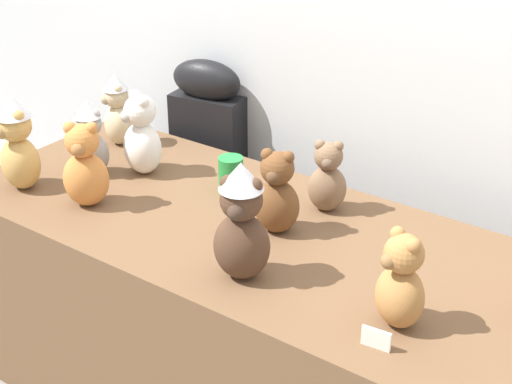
{
  "coord_description": "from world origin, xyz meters",
  "views": [
    {
      "loc": [
        1.12,
        -1.3,
        1.82
      ],
      "look_at": [
        0.0,
        0.25,
        0.84
      ],
      "focal_mm": 53.03,
      "sensor_mm": 36.0,
      "label": 1
    }
  ],
  "objects_px": {
    "teddy_bear_mocha": "(328,178)",
    "teddy_bear_ash": "(90,139)",
    "teddy_bear_honey": "(18,144)",
    "instrument_case": "(210,180)",
    "party_cup_green": "(231,173)",
    "teddy_bear_snow": "(142,136)",
    "teddy_bear_sand": "(117,110)",
    "teddy_bear_chestnut": "(277,194)",
    "display_table": "(256,329)",
    "teddy_bear_ginger": "(85,167)",
    "teddy_bear_caramel": "(401,283)",
    "teddy_bear_cocoa": "(241,223)"
  },
  "relations": [
    {
      "from": "teddy_bear_mocha",
      "to": "teddy_bear_ash",
      "type": "bearing_deg",
      "value": 170.89
    },
    {
      "from": "teddy_bear_mocha",
      "to": "teddy_bear_honey",
      "type": "distance_m",
      "value": 0.98
    },
    {
      "from": "instrument_case",
      "to": "party_cup_green",
      "type": "bearing_deg",
      "value": -51.43
    },
    {
      "from": "teddy_bear_mocha",
      "to": "teddy_bear_snow",
      "type": "xyz_separation_m",
      "value": [
        -0.63,
        -0.13,
        0.02
      ]
    },
    {
      "from": "teddy_bear_sand",
      "to": "party_cup_green",
      "type": "bearing_deg",
      "value": 24.0
    },
    {
      "from": "teddy_bear_mocha",
      "to": "teddy_bear_chestnut",
      "type": "bearing_deg",
      "value": -130.65
    },
    {
      "from": "display_table",
      "to": "teddy_bear_sand",
      "type": "distance_m",
      "value": 0.94
    },
    {
      "from": "teddy_bear_chestnut",
      "to": "instrument_case",
      "type": "bearing_deg",
      "value": 124.48
    },
    {
      "from": "teddy_bear_snow",
      "to": "teddy_bear_ginger",
      "type": "bearing_deg",
      "value": -62.83
    },
    {
      "from": "teddy_bear_ginger",
      "to": "teddy_bear_honey",
      "type": "relative_size",
      "value": 0.88
    },
    {
      "from": "teddy_bear_snow",
      "to": "teddy_bear_ash",
      "type": "bearing_deg",
      "value": -117.32
    },
    {
      "from": "instrument_case",
      "to": "teddy_bear_ash",
      "type": "xyz_separation_m",
      "value": [
        -0.06,
        -0.53,
        0.35
      ]
    },
    {
      "from": "teddy_bear_caramel",
      "to": "teddy_bear_mocha",
      "type": "bearing_deg",
      "value": 165.34
    },
    {
      "from": "teddy_bear_caramel",
      "to": "display_table",
      "type": "bearing_deg",
      "value": -170.2
    },
    {
      "from": "teddy_bear_caramel",
      "to": "party_cup_green",
      "type": "relative_size",
      "value": 2.27
    },
    {
      "from": "instrument_case",
      "to": "teddy_bear_ash",
      "type": "bearing_deg",
      "value": -104.97
    },
    {
      "from": "display_table",
      "to": "teddy_bear_cocoa",
      "type": "xyz_separation_m",
      "value": [
        0.12,
        -0.23,
        0.52
      ]
    },
    {
      "from": "teddy_bear_ash",
      "to": "teddy_bear_snow",
      "type": "xyz_separation_m",
      "value": [
        0.13,
        0.11,
        0.0
      ]
    },
    {
      "from": "teddy_bear_ash",
      "to": "teddy_bear_snow",
      "type": "height_order",
      "value": "teddy_bear_snow"
    },
    {
      "from": "teddy_bear_caramel",
      "to": "teddy_bear_honey",
      "type": "xyz_separation_m",
      "value": [
        -1.3,
        -0.04,
        0.03
      ]
    },
    {
      "from": "teddy_bear_ginger",
      "to": "teddy_bear_cocoa",
      "type": "relative_size",
      "value": 0.83
    },
    {
      "from": "teddy_bear_snow",
      "to": "teddy_bear_cocoa",
      "type": "distance_m",
      "value": 0.72
    },
    {
      "from": "display_table",
      "to": "teddy_bear_mocha",
      "type": "xyz_separation_m",
      "value": [
        0.11,
        0.22,
        0.47
      ]
    },
    {
      "from": "teddy_bear_mocha",
      "to": "teddy_bear_sand",
      "type": "xyz_separation_m",
      "value": [
        -0.87,
        -0.0,
        0.02
      ]
    },
    {
      "from": "teddy_bear_caramel",
      "to": "party_cup_green",
      "type": "bearing_deg",
      "value": -176.32
    },
    {
      "from": "instrument_case",
      "to": "teddy_bear_ash",
      "type": "height_order",
      "value": "instrument_case"
    },
    {
      "from": "teddy_bear_cocoa",
      "to": "party_cup_green",
      "type": "xyz_separation_m",
      "value": [
        -0.33,
        0.39,
        -0.1
      ]
    },
    {
      "from": "teddy_bear_ash",
      "to": "party_cup_green",
      "type": "bearing_deg",
      "value": -4.26
    },
    {
      "from": "display_table",
      "to": "teddy_bear_mocha",
      "type": "height_order",
      "value": "teddy_bear_mocha"
    },
    {
      "from": "display_table",
      "to": "teddy_bear_ash",
      "type": "bearing_deg",
      "value": -178.53
    },
    {
      "from": "teddy_bear_ginger",
      "to": "teddy_bear_honey",
      "type": "height_order",
      "value": "teddy_bear_honey"
    },
    {
      "from": "teddy_bear_honey",
      "to": "teddy_bear_sand",
      "type": "height_order",
      "value": "teddy_bear_honey"
    },
    {
      "from": "teddy_bear_chestnut",
      "to": "teddy_bear_ginger",
      "type": "xyz_separation_m",
      "value": [
        -0.56,
        -0.2,
        0.01
      ]
    },
    {
      "from": "teddy_bear_caramel",
      "to": "teddy_bear_honey",
      "type": "distance_m",
      "value": 1.3
    },
    {
      "from": "teddy_bear_mocha",
      "to": "teddy_bear_caramel",
      "type": "relative_size",
      "value": 0.91
    },
    {
      "from": "teddy_bear_chestnut",
      "to": "teddy_bear_snow",
      "type": "bearing_deg",
      "value": 154.98
    },
    {
      "from": "teddy_bear_ash",
      "to": "display_table",
      "type": "bearing_deg",
      "value": -24.79
    },
    {
      "from": "teddy_bear_snow",
      "to": "teddy_bear_ginger",
      "type": "height_order",
      "value": "teddy_bear_snow"
    },
    {
      "from": "teddy_bear_ash",
      "to": "teddy_bear_sand",
      "type": "height_order",
      "value": "teddy_bear_sand"
    },
    {
      "from": "teddy_bear_chestnut",
      "to": "teddy_bear_sand",
      "type": "bearing_deg",
      "value": 148.21
    },
    {
      "from": "party_cup_green",
      "to": "teddy_bear_ginger",
      "type": "bearing_deg",
      "value": -130.68
    },
    {
      "from": "instrument_case",
      "to": "display_table",
      "type": "bearing_deg",
      "value": -49.44
    },
    {
      "from": "display_table",
      "to": "instrument_case",
      "type": "xyz_separation_m",
      "value": [
        -0.6,
        0.52,
        0.14
      ]
    },
    {
      "from": "teddy_bear_honey",
      "to": "party_cup_green",
      "type": "xyz_separation_m",
      "value": [
        0.55,
        0.38,
        -0.1
      ]
    },
    {
      "from": "teddy_bear_cocoa",
      "to": "teddy_bear_chestnut",
      "type": "bearing_deg",
      "value": 82.17
    },
    {
      "from": "teddy_bear_ginger",
      "to": "teddy_bear_cocoa",
      "type": "bearing_deg",
      "value": -36.87
    },
    {
      "from": "display_table",
      "to": "teddy_bear_ash",
      "type": "xyz_separation_m",
      "value": [
        -0.66,
        -0.02,
        0.49
      ]
    },
    {
      "from": "display_table",
      "to": "teddy_bear_mocha",
      "type": "relative_size",
      "value": 8.5
    },
    {
      "from": "teddy_bear_caramel",
      "to": "teddy_bear_ginger",
      "type": "xyz_separation_m",
      "value": [
        -1.05,
        -0.0,
        0.01
      ]
    },
    {
      "from": "teddy_bear_caramel",
      "to": "teddy_bear_snow",
      "type": "height_order",
      "value": "teddy_bear_snow"
    }
  ]
}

